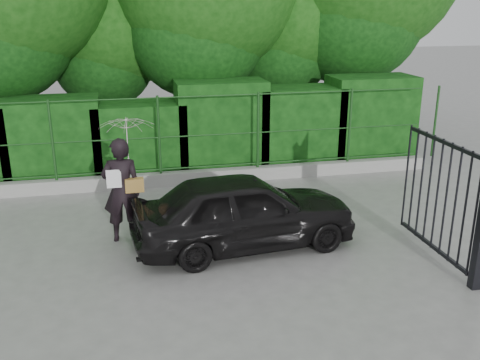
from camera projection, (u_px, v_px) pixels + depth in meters
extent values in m
plane|color=gray|center=(158.00, 281.00, 8.17)|extent=(80.00, 80.00, 0.00)
cube|color=#9E9E99|center=(144.00, 181.00, 12.29)|extent=(14.00, 0.25, 0.30)
cylinder|color=#194218|center=(52.00, 141.00, 11.57)|extent=(0.06, 0.06, 1.80)
cylinder|color=#194218|center=(159.00, 135.00, 12.03)|extent=(0.06, 0.06, 1.80)
cylinder|color=#194218|center=(258.00, 130.00, 12.50)|extent=(0.06, 0.06, 1.80)
cylinder|color=#194218|center=(350.00, 126.00, 12.96)|extent=(0.06, 0.06, 1.80)
cylinder|color=#194218|center=(435.00, 121.00, 13.43)|extent=(0.06, 0.06, 1.80)
cylinder|color=#194218|center=(143.00, 170.00, 12.21)|extent=(13.60, 0.03, 0.03)
cylinder|color=#194218|center=(141.00, 138.00, 11.97)|extent=(13.60, 0.03, 0.03)
cylinder|color=#194218|center=(139.00, 98.00, 11.68)|extent=(13.60, 0.03, 0.03)
cube|color=black|center=(54.00, 140.00, 12.55)|extent=(2.20, 1.20, 1.97)
cube|color=black|center=(140.00, 139.00, 12.98)|extent=(2.20, 1.20, 1.77)
cube|color=black|center=(221.00, 126.00, 13.31)|extent=(2.20, 1.20, 2.25)
cube|color=black|center=(297.00, 126.00, 13.75)|extent=(2.20, 1.20, 2.02)
cube|color=black|center=(370.00, 119.00, 14.12)|extent=(2.20, 1.20, 2.24)
cylinder|color=black|center=(14.00, 77.00, 13.52)|extent=(0.36, 0.36, 4.50)
cylinder|color=black|center=(117.00, 90.00, 15.42)|extent=(0.36, 0.36, 3.25)
sphere|color=#14470F|center=(112.00, 20.00, 14.81)|extent=(3.90, 3.90, 3.90)
cylinder|color=black|center=(208.00, 75.00, 14.84)|extent=(0.36, 0.36, 4.25)
cylinder|color=black|center=(286.00, 82.00, 16.12)|extent=(0.36, 0.36, 3.50)
sphere|color=#14470F|center=(288.00, 9.00, 15.45)|extent=(4.20, 4.20, 4.20)
cylinder|color=black|center=(355.00, 61.00, 15.95)|extent=(0.36, 0.36, 4.75)
cube|color=black|center=(432.00, 246.00, 9.00)|extent=(0.05, 2.00, 0.06)
cube|color=black|center=(445.00, 143.00, 8.43)|extent=(0.05, 2.00, 0.06)
cylinder|color=black|center=(475.00, 218.00, 7.83)|extent=(0.04, 0.04, 1.90)
cylinder|color=black|center=(465.00, 212.00, 8.07)|extent=(0.04, 0.04, 1.90)
cylinder|color=black|center=(455.00, 206.00, 8.30)|extent=(0.04, 0.04, 1.90)
cylinder|color=black|center=(446.00, 200.00, 8.53)|extent=(0.04, 0.04, 1.90)
cylinder|color=black|center=(437.00, 195.00, 8.76)|extent=(0.04, 0.04, 1.90)
cylinder|color=black|center=(429.00, 190.00, 8.99)|extent=(0.04, 0.04, 1.90)
cylinder|color=black|center=(421.00, 185.00, 9.22)|extent=(0.04, 0.04, 1.90)
cylinder|color=black|center=(414.00, 181.00, 9.46)|extent=(0.04, 0.04, 1.90)
cylinder|color=black|center=(406.00, 176.00, 9.69)|extent=(0.04, 0.04, 1.90)
imported|color=black|center=(122.00, 190.00, 9.31)|extent=(0.72, 0.50, 1.88)
imported|color=silver|center=(127.00, 142.00, 9.12)|extent=(0.95, 0.97, 0.87)
cube|color=olive|center=(135.00, 185.00, 9.25)|extent=(0.32, 0.15, 0.24)
cube|color=white|center=(114.00, 179.00, 9.09)|extent=(0.25, 0.02, 0.32)
imported|color=black|center=(244.00, 210.00, 9.17)|extent=(3.98, 1.92, 1.31)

